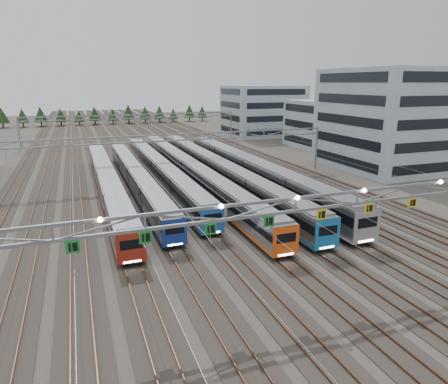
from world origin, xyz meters
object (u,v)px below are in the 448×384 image
object	(u,v)px
gantry_far	(134,120)
depot_bldg_south	(386,119)
gantry_mid	(172,143)
depot_bldg_north	(263,111)
depot_bldg_mid	(322,124)
train_c	(160,170)
train_f	(252,171)
train_b	(136,177)
gantry_near	(296,208)
train_d	(190,170)
train_e	(214,167)
train_a	(107,181)

from	to	relation	value
gantry_far	depot_bldg_south	size ratio (longest dim) A/B	2.56
gantry_mid	depot_bldg_north	size ratio (longest dim) A/B	2.56
gantry_far	depot_bldg_south	xyz separation A→B (m)	(40.68, -48.68, 2.92)
depot_bldg_south	depot_bldg_mid	bearing A→B (deg)	81.87
train_c	train_f	size ratio (longest dim) A/B	0.99
depot_bldg_mid	train_f	bearing A→B (deg)	-137.82
train_b	gantry_near	xyz separation A→B (m)	(6.70, -36.60, 5.19)
train_f	gantry_near	distance (m)	35.01
train_c	gantry_mid	distance (m)	4.93
depot_bldg_south	depot_bldg_mid	distance (m)	26.94
train_b	gantry_mid	xyz separation A→B (m)	(6.75, 3.51, 4.49)
train_b	train_d	bearing A→B (deg)	8.80
gantry_mid	train_e	bearing A→B (deg)	-13.02
gantry_near	depot_bldg_mid	xyz separation A→B (m)	(44.51, 62.89, -1.23)
train_b	depot_bldg_north	xyz separation A→B (m)	(47.30, 53.22, 5.68)
depot_bldg_mid	train_d	bearing A→B (deg)	-149.47
train_a	train_b	world-z (taller)	train_a
gantry_near	depot_bldg_south	distance (m)	54.69
gantry_near	train_f	bearing A→B (deg)	70.99
depot_bldg_mid	depot_bldg_north	bearing A→B (deg)	98.26
train_b	depot_bldg_mid	world-z (taller)	depot_bldg_mid
train_b	gantry_far	xyz separation A→B (m)	(6.75, 48.51, 4.49)
gantry_near	gantry_far	xyz separation A→B (m)	(0.05, 85.12, -0.70)
train_f	depot_bldg_south	distance (m)	30.47
depot_bldg_south	depot_bldg_north	distance (m)	53.42
depot_bldg_south	depot_bldg_north	xyz separation A→B (m)	(-0.13, 53.39, -1.74)
train_e	gantry_mid	xyz separation A→B (m)	(-6.75, 1.56, 4.31)
train_d	gantry_mid	size ratio (longest dim) A/B	1.17
train_d	depot_bldg_mid	distance (m)	49.15
gantry_mid	train_a	bearing A→B (deg)	-155.23
gantry_near	depot_bldg_north	size ratio (longest dim) A/B	2.56
train_d	gantry_mid	world-z (taller)	gantry_mid
train_e	depot_bldg_south	world-z (taller)	depot_bldg_south
train_e	gantry_near	bearing A→B (deg)	-100.00
train_a	train_e	bearing A→B (deg)	11.40
train_f	gantry_near	size ratio (longest dim) A/B	0.99
train_b	train_d	distance (m)	9.11
train_c	depot_bldg_south	size ratio (longest dim) A/B	2.51
train_e	depot_bldg_north	xyz separation A→B (m)	(33.80, 51.27, 5.50)
train_f	gantry_mid	distance (m)	14.03
train_e	gantry_near	distance (m)	39.47
train_b	gantry_far	world-z (taller)	gantry_far
train_d	train_f	bearing A→B (deg)	-30.03
gantry_near	train_e	bearing A→B (deg)	80.00
gantry_far	depot_bldg_mid	bearing A→B (deg)	-26.57
train_a	depot_bldg_south	world-z (taller)	depot_bldg_south
train_f	depot_bldg_mid	world-z (taller)	depot_bldg_mid
depot_bldg_mid	depot_bldg_north	world-z (taller)	depot_bldg_north
train_b	gantry_near	world-z (taller)	gantry_near
train_b	train_f	size ratio (longest dim) A/B	0.92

